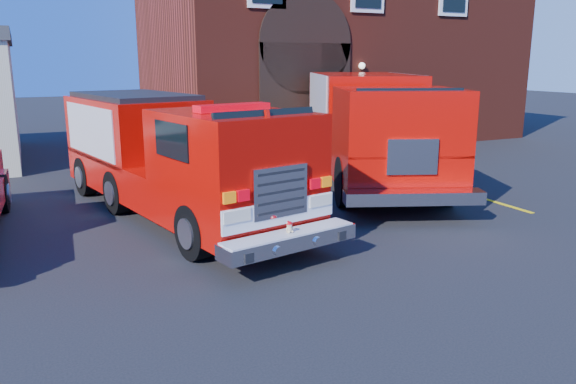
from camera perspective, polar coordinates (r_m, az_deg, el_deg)
name	(u,v)px	position (r m, az deg, el deg)	size (l,w,h in m)	color
ground	(261,246)	(10.56, -2.79, -5.53)	(100.00, 100.00, 0.00)	black
parking_stripe_near	(485,199)	(14.92, 19.35, -0.67)	(0.12, 3.00, 0.01)	yellow
parking_stripe_mid	(411,177)	(17.12, 12.36, 1.50)	(0.12, 3.00, 0.01)	yellow
parking_stripe_far	(357,161)	(19.53, 7.02, 3.13)	(0.12, 3.00, 0.01)	yellow
fire_station	(324,41)	(26.54, 3.72, 15.05)	(15.20, 10.20, 8.45)	maroon
fire_engine	(172,155)	(12.61, -11.66, 3.70)	(4.02, 8.86, 2.64)	black
secondary_truck	(371,124)	(16.38, 8.38, 6.90)	(6.06, 9.59, 2.99)	black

